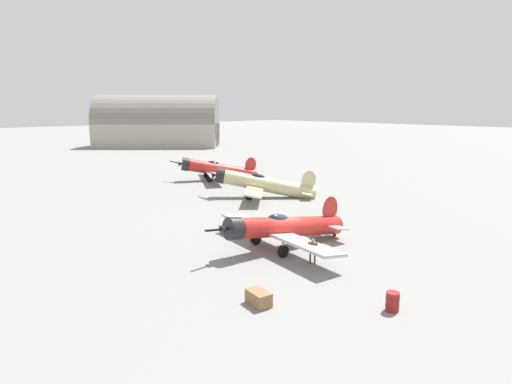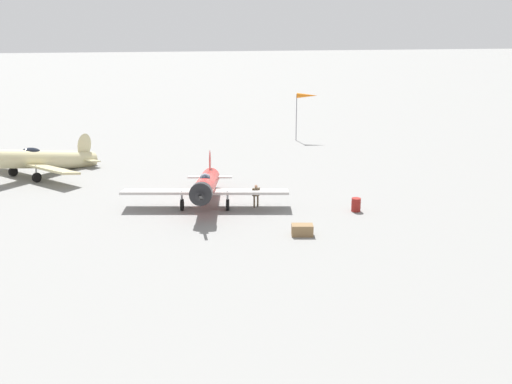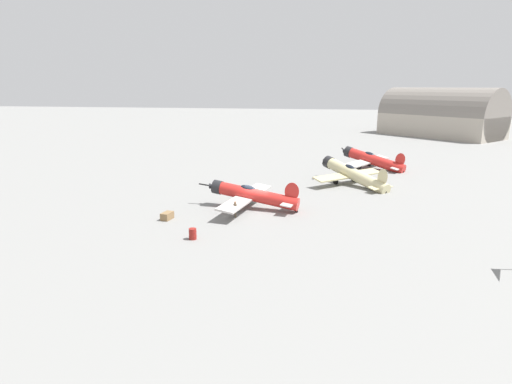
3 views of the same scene
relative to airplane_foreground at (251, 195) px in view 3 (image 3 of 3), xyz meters
The scene contains 8 objects.
ground_plane 1.54m from the airplane_foreground, 99.41° to the right, with size 400.00×400.00×0.00m, color gray.
airplane_foreground is the anchor object (origin of this frame).
airplane_mid_apron 17.05m from the airplane_foreground, 39.34° to the right, with size 10.18×9.90×3.57m.
airplane_far_line 28.99m from the airplane_foreground, 29.22° to the right, with size 10.61×9.74×3.46m.
ground_crew_mechanic 3.60m from the airplane_foreground, 164.72° to the left, with size 0.60×0.36×1.62m.
equipment_crate 9.05m from the airplane_foreground, 126.06° to the left, with size 1.43×1.00×0.70m.
fuel_drum 10.60m from the airplane_foreground, 163.16° to the left, with size 0.67×0.67×0.94m.
distant_hangar 81.58m from the airplane_foreground, 24.98° to the right, with size 29.10×29.84×13.32m.
Camera 3 is at (-42.40, -7.80, 12.52)m, focal length 29.99 mm.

